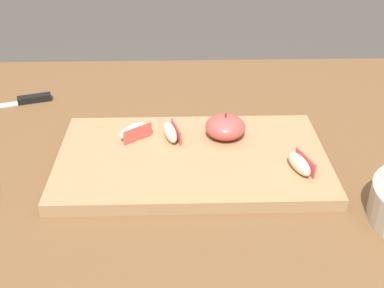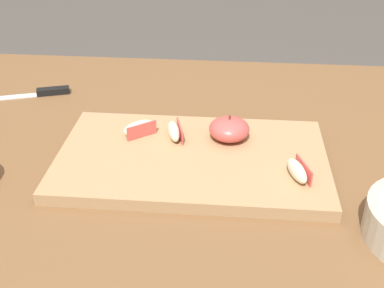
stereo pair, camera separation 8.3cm
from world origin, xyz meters
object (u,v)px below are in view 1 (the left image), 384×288
at_px(apple_wedge_left, 171,132).
at_px(apple_half_skin_up, 225,127).
at_px(cutting_board, 192,159).
at_px(apple_wedge_near_knife, 300,164).
at_px(apple_wedge_middle, 135,131).
at_px(paring_knife, 28,100).

bearing_deg(apple_wedge_left, apple_half_skin_up, 3.17).
bearing_deg(cutting_board, apple_wedge_near_knife, -17.90).
bearing_deg(apple_wedge_middle, paring_knife, 141.63).
distance_m(apple_half_skin_up, apple_wedge_near_knife, 0.16).
height_order(apple_half_skin_up, apple_wedge_left, apple_half_skin_up).
distance_m(cutting_board, apple_wedge_left, 0.07).
distance_m(apple_wedge_near_knife, apple_wedge_middle, 0.30).
height_order(apple_wedge_near_knife, paring_knife, apple_wedge_near_knife).
bearing_deg(paring_knife, cutting_board, -36.05).
xyz_separation_m(apple_half_skin_up, apple_wedge_middle, (-0.16, 0.00, -0.01)).
xyz_separation_m(apple_half_skin_up, paring_knife, (-0.41, 0.19, -0.04)).
xyz_separation_m(cutting_board, apple_wedge_near_knife, (0.17, -0.06, 0.02)).
relative_size(apple_half_skin_up, apple_wedge_middle, 1.18).
relative_size(apple_wedge_near_knife, apple_wedge_left, 1.00).
bearing_deg(apple_wedge_left, apple_wedge_near_knife, -27.35).
bearing_deg(apple_half_skin_up, apple_wedge_middle, 179.90).
bearing_deg(apple_wedge_near_knife, apple_wedge_left, 152.65).
xyz_separation_m(cutting_board, apple_wedge_middle, (-0.10, 0.06, 0.02)).
relative_size(apple_wedge_left, apple_wedge_middle, 1.05).
height_order(cutting_board, apple_wedge_middle, apple_wedge_middle).
bearing_deg(apple_wedge_near_knife, cutting_board, 162.10).
relative_size(apple_wedge_left, paring_knife, 0.41).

